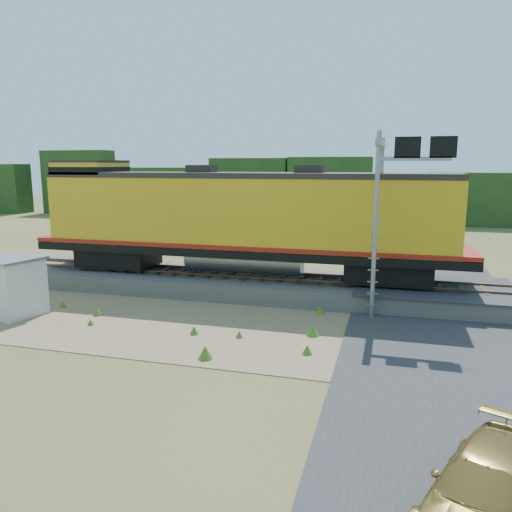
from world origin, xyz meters
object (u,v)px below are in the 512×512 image
(locomotive, at_px, (238,218))
(signal_gantry, at_px, (388,179))
(shed, at_px, (14,286))
(car, at_px, (489,491))

(locomotive, distance_m, signal_gantry, 7.36)
(locomotive, bearing_deg, shed, -140.33)
(locomotive, height_order, shed, locomotive)
(locomotive, distance_m, shed, 10.36)
(shed, relative_size, car, 0.58)
(shed, distance_m, car, 18.79)
(shed, height_order, car, shed)
(locomotive, bearing_deg, car, -57.64)
(signal_gantry, relative_size, car, 1.75)
(signal_gantry, xyz_separation_m, car, (2.14, -13.83, -5.00))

